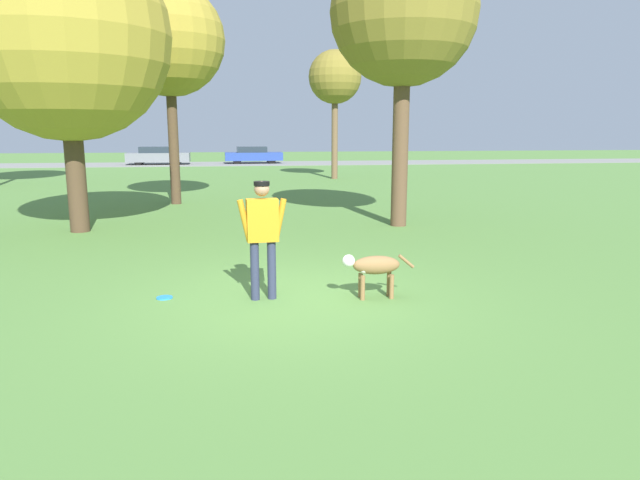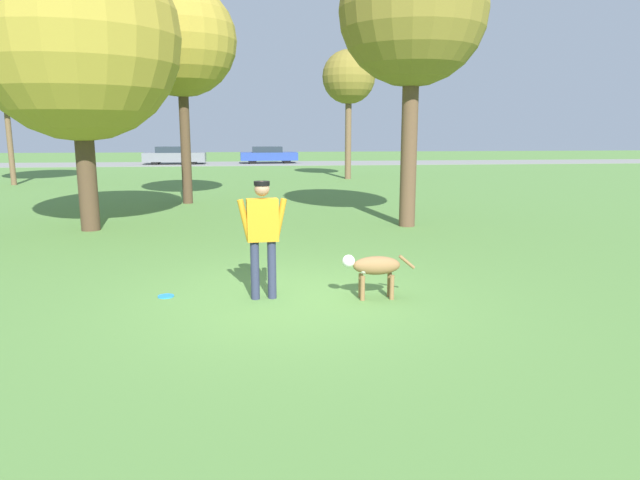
{
  "view_description": "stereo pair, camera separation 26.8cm",
  "coord_description": "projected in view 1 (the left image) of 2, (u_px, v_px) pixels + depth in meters",
  "views": [
    {
      "loc": [
        -0.74,
        -8.28,
        2.5
      ],
      "look_at": [
        0.45,
        -0.07,
        0.9
      ],
      "focal_mm": 32.0,
      "sensor_mm": 36.0,
      "label": 1
    },
    {
      "loc": [
        -0.47,
        -8.32,
        2.5
      ],
      "look_at": [
        0.45,
        -0.07,
        0.9
      ],
      "focal_mm": 32.0,
      "sensor_mm": 36.0,
      "label": 2
    }
  ],
  "objects": [
    {
      "name": "ground_plane",
      "position": [
        290.0,
        298.0,
        8.63
      ],
      "size": [
        120.0,
        120.0,
        0.0
      ],
      "primitive_type": "plane",
      "color": "#56843D"
    },
    {
      "name": "person",
      "position": [
        263.0,
        229.0,
        8.38
      ],
      "size": [
        0.74,
        0.26,
        1.78
      ],
      "rotation": [
        0.0,
        0.0,
        0.08
      ],
      "color": "#2D334C",
      "rests_on": "ground_plane"
    },
    {
      "name": "tree_mid_center",
      "position": [
        169.0,
        41.0,
        18.7
      ],
      "size": [
        3.68,
        3.68,
        7.27
      ],
      "color": "#4C3826",
      "rests_on": "ground_plane"
    },
    {
      "name": "far_road_strip",
      "position": [
        247.0,
        164.0,
        43.47
      ],
      "size": [
        120.0,
        6.0,
        0.01
      ],
      "color": "gray",
      "rests_on": "ground_plane"
    },
    {
      "name": "dog",
      "position": [
        373.0,
        267.0,
        8.55
      ],
      "size": [
        1.11,
        0.28,
        0.68
      ],
      "rotation": [
        0.0,
        0.0,
        3.14
      ],
      "color": "olive",
      "rests_on": "ground_plane"
    },
    {
      "name": "frisbee",
      "position": [
        164.0,
        298.0,
        8.62
      ],
      "size": [
        0.24,
        0.24,
        0.02
      ],
      "color": "#268CE5",
      "rests_on": "ground_plane"
    },
    {
      "name": "tree_near_right",
      "position": [
        404.0,
        13.0,
        14.2
      ],
      "size": [
        3.72,
        3.72,
        7.29
      ],
      "color": "brown",
      "rests_on": "ground_plane"
    },
    {
      "name": "parked_car_grey",
      "position": [
        158.0,
        156.0,
        42.25
      ],
      "size": [
        4.57,
        1.78,
        1.32
      ],
      "rotation": [
        0.0,
        0.0,
        0.02
      ],
      "color": "slate",
      "rests_on": "ground_plane"
    },
    {
      "name": "parked_car_blue",
      "position": [
        253.0,
        155.0,
        43.74
      ],
      "size": [
        4.42,
        1.87,
        1.28
      ],
      "rotation": [
        0.0,
        0.0,
        0.04
      ],
      "color": "#284293",
      "rests_on": "ground_plane"
    },
    {
      "name": "tree_far_right",
      "position": [
        335.0,
        78.0,
        28.97
      ],
      "size": [
        2.7,
        2.7,
        6.53
      ],
      "color": "brown",
      "rests_on": "ground_plane"
    },
    {
      "name": "tree_near_left",
      "position": [
        65.0,
        36.0,
        13.44
      ],
      "size": [
        4.96,
        4.96,
        7.18
      ],
      "color": "#4C3826",
      "rests_on": "ground_plane"
    }
  ]
}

